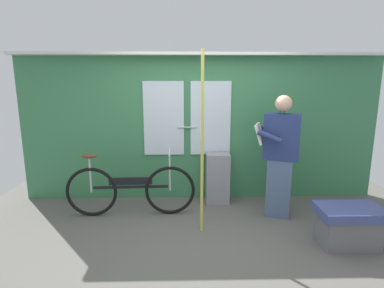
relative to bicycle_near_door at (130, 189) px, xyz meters
The scene contains 7 objects.
ground_plane 1.28m from the bicycle_near_door, 37.00° to the right, with size 6.37×4.40×0.04m, color #56544F.
train_door_wall 1.41m from the bicycle_near_door, 33.98° to the left, with size 5.37×0.28×2.20m.
bicycle_near_door is the anchor object (origin of this frame).
passenger_reading_newspaper 2.04m from the bicycle_near_door, ahead, with size 0.62×0.55×1.63m.
trash_bin_by_wall 1.30m from the bicycle_near_door, 19.81° to the left, with size 0.35×0.28×0.75m, color gray.
handrail_pole 1.27m from the bicycle_near_door, 26.33° to the right, with size 0.04×0.04×2.16m, color #C6C14C.
bench_seat_corner 2.69m from the bicycle_near_door, 18.38° to the right, with size 0.70×0.44×0.45m.
Camera 1 is at (-0.24, -3.19, 1.81)m, focal length 28.59 mm.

